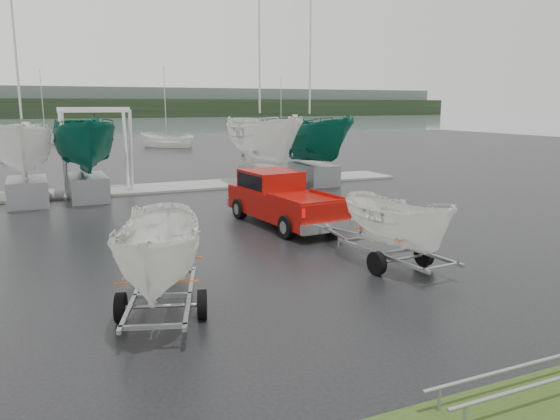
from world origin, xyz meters
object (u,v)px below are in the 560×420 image
Objects in this scene: trailer_parked at (158,189)px; boat_hoist at (96,138)px; pickup_truck at (280,197)px; trailer_hitched at (399,180)px.

boat_hoist is (0.61, 17.18, 0.04)m from trailer_parked.
pickup_truck is 1.40× the size of boat_hoist.
boat_hoist is (-5.18, 10.09, 1.70)m from pickup_truck.
trailer_parked reaches higher than boat_hoist.
trailer_hitched reaches higher than boat_hoist.
trailer_hitched is 1.05× the size of boat_hoist.
boat_hoist is at bearing 106.04° from trailer_parked.
pickup_truck is 9.30m from trailer_parked.
pickup_truck is at bearing 68.83° from trailer_parked.
boat_hoist is at bearing 104.37° from trailer_hitched.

